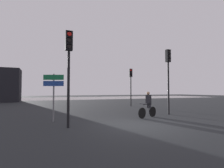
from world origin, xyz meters
The scene contains 7 objects.
ground_plane centered at (0.00, 0.00, 0.00)m, with size 120.00×120.00×0.00m, color black.
water_strip centered at (0.00, 33.55, 0.00)m, with size 80.00×16.00×0.01m, color gray.
traffic_light_far_right centered at (4.59, 9.53, 2.87)m, with size 0.38×0.40×4.11m.
traffic_light_near_left centered at (-3.40, 0.73, 3.08)m, with size 0.33×0.34×4.42m.
traffic_light_near_right centered at (3.91, 2.64, 3.22)m, with size 0.34×0.35×4.65m.
direction_sign_post centered at (-3.92, 2.64, 1.79)m, with size 1.04×0.41×2.60m.
cyclist centered at (1.68, 1.91, 0.82)m, with size 1.64×0.66×1.62m.
Camera 1 is at (-4.58, -7.37, 1.66)m, focal length 28.00 mm.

